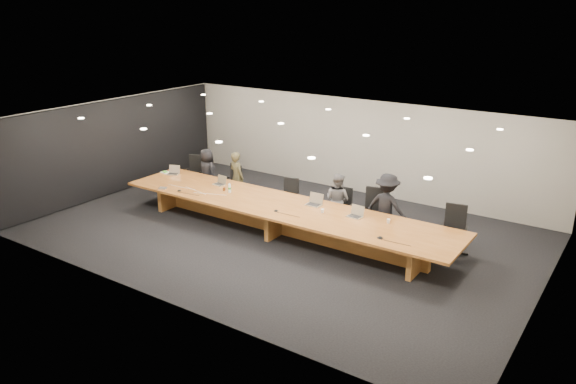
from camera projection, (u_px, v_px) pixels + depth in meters
The scene contains 28 objects.
ground at pixel (281, 233), 13.94m from camera, with size 12.00×12.00×0.00m, color black.
back_wall at pixel (358, 146), 16.63m from camera, with size 12.00×0.02×2.80m, color #B6B0A6.
left_wall_panel at pixel (117, 147), 16.65m from camera, with size 0.08×7.84×2.74m, color black.
conference_table at pixel (281, 214), 13.77m from camera, with size 9.00×1.80×0.75m.
chair_far_left at pixel (194, 173), 17.02m from camera, with size 0.55×0.55×1.08m, color black, non-canonical shape.
chair_left at pixel (231, 182), 16.18m from camera, with size 0.53×0.53×1.04m, color black, non-canonical shape.
chair_mid_left at pixel (289, 197), 15.02m from camera, with size 0.51×0.51×1.00m, color black, non-canonical shape.
chair_mid_right at pixel (341, 207), 14.30m from camera, with size 0.50×0.50×0.99m, color black, non-canonical shape.
chair_right at pixel (373, 212), 13.73m from camera, with size 0.60×0.60×1.17m, color black, non-canonical shape.
chair_far_right at pixel (453, 230), 12.65m from camera, with size 0.58×0.58×1.15m, color black, non-canonical shape.
person_a at pixel (207, 172), 16.47m from camera, with size 0.69×0.45×1.42m, color black.
person_b at pixel (237, 177), 15.93m from camera, with size 0.54×0.35×1.47m, color #3C3720.
person_c at pixel (338, 200), 14.21m from camera, with size 0.68×0.53×1.39m, color #58585A.
person_d at pixel (387, 207), 13.39m from camera, with size 1.05×0.61×1.63m, color black.
laptop_a at pixel (173, 170), 16.09m from camera, with size 0.33×0.24×0.26m, color #C1AC93, non-canonical shape.
laptop_b at pixel (219, 180), 15.17m from camera, with size 0.32×0.23×0.25m, color tan, non-canonical shape.
laptop_d at pixel (314, 200), 13.63m from camera, with size 0.37×0.27×0.29m, color tan, non-canonical shape.
laptop_e at pixel (355, 212), 12.88m from camera, with size 0.34×0.25×0.27m, color #BAAC8E, non-canonical shape.
water_bottle at pixel (230, 188), 14.56m from camera, with size 0.07×0.07×0.23m, color silver.
amber_mug at pixel (224, 189), 14.73m from camera, with size 0.07×0.07×0.09m, color #653111.
paper_cup_near at pixel (322, 211), 13.18m from camera, with size 0.08×0.08×0.09m, color silver.
paper_cup_far at pixel (388, 221), 12.56m from camera, with size 0.08×0.08×0.10m, color silver.
notepad at pixel (166, 172), 16.30m from camera, with size 0.27×0.22×0.02m, color silver.
lime_gadget at pixel (165, 172), 16.28m from camera, with size 0.17×0.09×0.03m, color #5DCA35.
av_box at pixel (163, 188), 14.89m from camera, with size 0.20×0.15×0.03m, color #B8B8BD.
mic_left at pixel (179, 190), 14.72m from camera, with size 0.11×0.11×0.03m, color black.
mic_center at pixel (276, 210), 13.30m from camera, with size 0.11×0.11×0.03m, color black.
mic_right at pixel (380, 237), 11.77m from camera, with size 0.13×0.13×0.03m, color black.
Camera 1 is at (7.34, -10.58, 5.44)m, focal length 35.00 mm.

